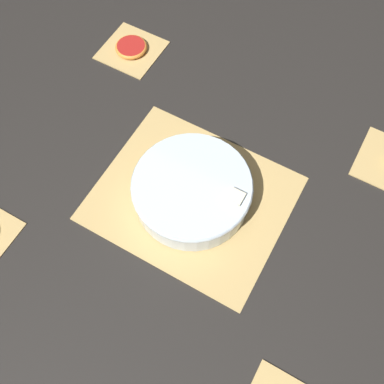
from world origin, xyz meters
name	(u,v)px	position (x,y,z in m)	size (l,w,h in m)	color
ground_plane	(192,199)	(0.00, 0.00, 0.00)	(6.00, 6.00, 0.00)	black
bamboo_mat_center	(192,198)	(0.00, 0.00, 0.00)	(0.41, 0.34, 0.01)	tan
coaster_mat_far_left	(132,50)	(-0.35, 0.30, 0.00)	(0.15, 0.15, 0.01)	tan
fruit_salad_bowl	(192,190)	(0.00, 0.00, 0.04)	(0.26, 0.26, 0.07)	silver
grapefruit_slice	(131,47)	(-0.35, 0.30, 0.01)	(0.08, 0.08, 0.01)	#B2231E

